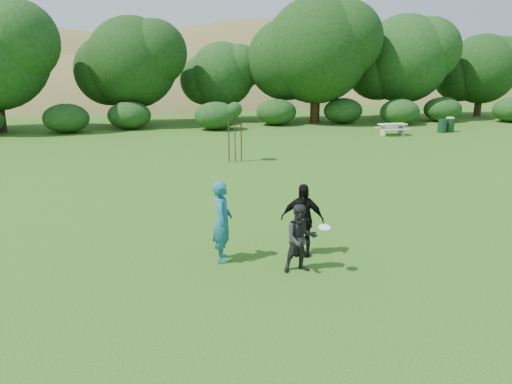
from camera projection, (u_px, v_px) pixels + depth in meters
ground at (283, 270)px, 11.45m from camera, size 120.00×120.00×0.00m
player_teal at (222, 221)px, 11.81m from camera, size 0.60×0.79×1.96m
player_grey at (301, 239)px, 11.21m from camera, size 0.77×0.61×1.58m
player_black at (302, 220)px, 12.18m from camera, size 1.15×0.83×1.81m
trash_can_near at (442, 126)px, 34.08m from camera, size 0.60×0.60×0.90m
frisbee at (324, 228)px, 11.01m from camera, size 0.27×0.27×0.08m
sapling at (235, 111)px, 23.48m from camera, size 0.70×0.70×2.85m
picnic_table at (392, 127)px, 32.80m from camera, size 1.80×1.48×0.76m
trash_can_lidded at (450, 124)px, 34.37m from camera, size 0.60×0.60×1.05m
hillside at (169, 171)px, 79.22m from camera, size 150.00×72.00×52.00m
tree_row at (229, 60)px, 38.05m from camera, size 53.92×10.38×9.62m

